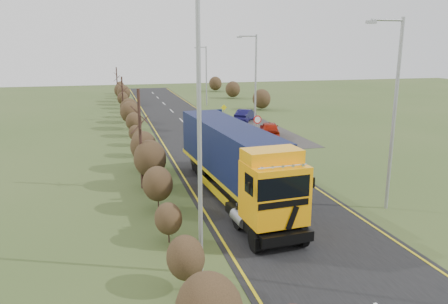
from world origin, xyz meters
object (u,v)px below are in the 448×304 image
object	(u,v)px
lorry	(234,158)
streetlight_near	(393,107)
car_blue_sedan	(246,115)
car_red_hatchback	(269,129)
speed_sign	(257,124)

from	to	relation	value
lorry	streetlight_near	xyz separation A→B (m)	(7.25, -3.72, 3.08)
lorry	car_blue_sedan	xyz separation A→B (m)	(8.72, 25.02, -1.67)
lorry	car_red_hatchback	bearing A→B (deg)	58.59
car_red_hatchback	speed_sign	distance (m)	4.02
speed_sign	car_blue_sedan	bearing A→B (deg)	76.72
car_blue_sedan	streetlight_near	bearing A→B (deg)	122.98
car_red_hatchback	streetlight_near	world-z (taller)	streetlight_near
lorry	speed_sign	bearing A→B (deg)	61.29
lorry	car_blue_sedan	world-z (taller)	lorry
car_red_hatchback	car_blue_sedan	xyz separation A→B (m)	(0.61, 9.37, -0.05)
lorry	speed_sign	size ratio (longest dim) A/B	5.75
car_red_hatchback	car_blue_sedan	bearing A→B (deg)	-76.74
car_blue_sedan	speed_sign	size ratio (longest dim) A/B	1.59
car_red_hatchback	speed_sign	size ratio (longest dim) A/B	1.66
car_blue_sedan	speed_sign	distance (m)	12.85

